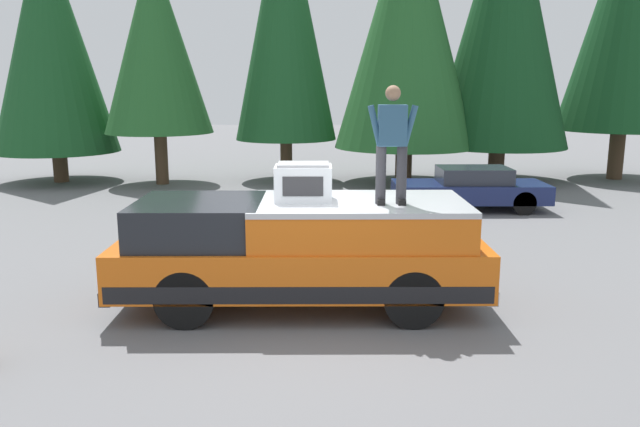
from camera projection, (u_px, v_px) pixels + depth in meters
name	position (u px, v px, depth m)	size (l,w,h in m)	color
ground_plane	(310.00, 315.00, 9.25)	(90.00, 90.00, 0.00)	slate
pickup_truck	(301.00, 251.00, 9.48)	(2.01, 5.54, 1.65)	orange
compressor_unit	(303.00, 182.00, 9.31)	(0.65, 0.84, 0.56)	silver
person_on_truck_bed	(392.00, 142.00, 8.91)	(0.29, 0.72, 1.69)	#333338
parked_car_navy	(470.00, 188.00, 17.00)	(1.64, 4.10, 1.16)	navy
conifer_far_left	(631.00, 5.00, 21.48)	(4.43, 4.43, 10.35)	#4C3826
conifer_left	(505.00, 12.00, 21.12)	(4.69, 4.69, 10.32)	#4C3826
conifer_center_left	(407.00, 23.00, 20.76)	(4.79, 4.79, 9.50)	#4C3826
conifer_center_right	(285.00, 14.00, 21.24)	(3.52, 3.52, 9.97)	#4C3826
conifer_right	(155.00, 42.00, 20.57)	(3.60, 3.60, 7.75)	#4C3826
conifer_far_right	(50.00, 38.00, 21.02)	(4.16, 4.16, 8.71)	#4C3826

